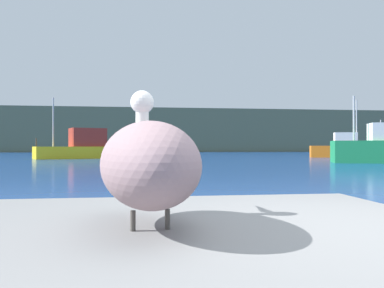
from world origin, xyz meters
The scene contains 5 objects.
hillside_backdrop centered at (0.00, 74.75, 4.15)m, with size 140.00×13.29×8.29m, color #5B664C.
pier_dock centered at (-1.21, 0.14, 0.29)m, with size 3.89×2.77×0.57m, color gray.
pelican centered at (-1.21, 0.15, 0.95)m, with size 0.68×1.42×0.86m.
fishing_boat_orange centered at (17.50, 31.81, 0.86)m, with size 5.44×3.02×5.49m.
fishing_boat_yellow centered at (-6.46, 32.07, 0.96)m, with size 7.84×5.13×5.19m.
Camera 1 is at (-1.25, -2.09, 1.05)m, focal length 35.44 mm.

